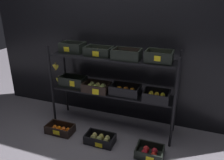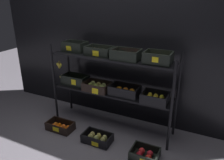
{
  "view_description": "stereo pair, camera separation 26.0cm",
  "coord_description": "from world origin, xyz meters",
  "px_view_note": "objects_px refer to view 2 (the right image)",
  "views": [
    {
      "loc": [
        0.94,
        -2.53,
        1.76
      ],
      "look_at": [
        0.0,
        0.0,
        0.7
      ],
      "focal_mm": 35.72,
      "sensor_mm": 36.0,
      "label": 1
    },
    {
      "loc": [
        1.18,
        -2.43,
        1.76
      ],
      "look_at": [
        0.0,
        0.0,
        0.7
      ],
      "focal_mm": 35.72,
      "sensor_mm": 36.0,
      "label": 2
    }
  ],
  "objects_px": {
    "display_rack": "(111,75)",
    "crate_ground_pear": "(97,138)",
    "crate_ground_tangerine": "(60,127)",
    "crate_ground_apple_red": "(145,154)"
  },
  "relations": [
    {
      "from": "crate_ground_pear",
      "to": "crate_ground_apple_red",
      "type": "xyz_separation_m",
      "value": [
        0.63,
        -0.02,
        -0.01
      ]
    },
    {
      "from": "crate_ground_tangerine",
      "to": "crate_ground_apple_red",
      "type": "xyz_separation_m",
      "value": [
        1.22,
        -0.03,
        -0.0
      ]
    },
    {
      "from": "display_rack",
      "to": "crate_ground_apple_red",
      "type": "xyz_separation_m",
      "value": [
        0.63,
        -0.42,
        -0.72
      ]
    },
    {
      "from": "display_rack",
      "to": "crate_ground_pear",
      "type": "bearing_deg",
      "value": -90.07
    },
    {
      "from": "crate_ground_pear",
      "to": "crate_ground_tangerine",
      "type": "bearing_deg",
      "value": 178.8
    },
    {
      "from": "crate_ground_tangerine",
      "to": "crate_ground_pear",
      "type": "distance_m",
      "value": 0.59
    },
    {
      "from": "crate_ground_pear",
      "to": "crate_ground_apple_red",
      "type": "bearing_deg",
      "value": -1.99
    },
    {
      "from": "crate_ground_tangerine",
      "to": "crate_ground_pear",
      "type": "height_order",
      "value": "crate_ground_tangerine"
    },
    {
      "from": "crate_ground_tangerine",
      "to": "crate_ground_apple_red",
      "type": "distance_m",
      "value": 1.22
    },
    {
      "from": "crate_ground_apple_red",
      "to": "crate_ground_tangerine",
      "type": "bearing_deg",
      "value": 178.39
    }
  ]
}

